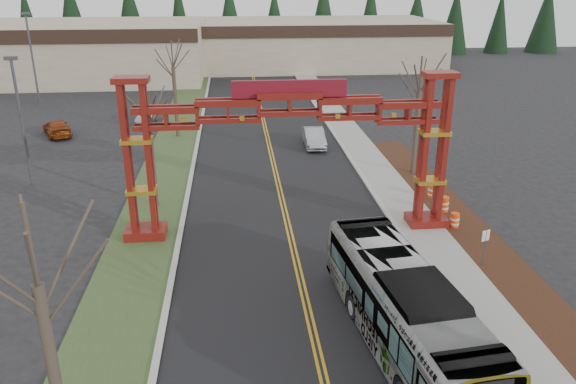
{
  "coord_description": "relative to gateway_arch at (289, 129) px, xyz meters",
  "views": [
    {
      "loc": [
        -2.89,
        -10.86,
        13.66
      ],
      "look_at": [
        -0.46,
        13.99,
        3.97
      ],
      "focal_mm": 35.0,
      "sensor_mm": 36.0,
      "label": 1
    }
  ],
  "objects": [
    {
      "name": "road",
      "position": [
        -0.0,
        7.0,
        -5.97
      ],
      "size": [
        12.0,
        110.0,
        0.02
      ],
      "primitive_type": "cube",
      "color": "black",
      "rests_on": "ground"
    },
    {
      "name": "lane_line_left",
      "position": [
        -0.12,
        7.0,
        -5.96
      ],
      "size": [
        0.12,
        100.0,
        0.01
      ],
      "primitive_type": "cube",
      "color": "gold",
      "rests_on": "road"
    },
    {
      "name": "lane_line_right",
      "position": [
        0.12,
        7.0,
        -5.96
      ],
      "size": [
        0.12,
        100.0,
        0.01
      ],
      "primitive_type": "cube",
      "color": "gold",
      "rests_on": "road"
    },
    {
      "name": "curb_right",
      "position": [
        6.15,
        7.0,
        -5.91
      ],
      "size": [
        0.3,
        110.0,
        0.15
      ],
      "primitive_type": "cube",
      "color": "#AFAFAA",
      "rests_on": "ground"
    },
    {
      "name": "sidewalk_right",
      "position": [
        7.6,
        7.0,
        -5.91
      ],
      "size": [
        2.6,
        110.0,
        0.14
      ],
      "primitive_type": "cube",
      "color": "gray",
      "rests_on": "ground"
    },
    {
      "name": "landscape_strip",
      "position": [
        10.2,
        -8.0,
        -5.92
      ],
      "size": [
        2.6,
        50.0,
        0.12
      ],
      "primitive_type": "cube",
      "color": "#321810",
      "rests_on": "ground"
    },
    {
      "name": "grass_median",
      "position": [
        -8.0,
        7.0,
        -5.94
      ],
      "size": [
        4.0,
        110.0,
        0.08
      ],
      "primitive_type": "cube",
      "color": "#394A25",
      "rests_on": "ground"
    },
    {
      "name": "curb_left",
      "position": [
        -6.15,
        7.0,
        -5.91
      ],
      "size": [
        0.3,
        110.0,
        0.15
      ],
      "primitive_type": "cube",
      "color": "#AFAFAA",
      "rests_on": "ground"
    },
    {
      "name": "gateway_arch",
      "position": [
        0.0,
        0.0,
        0.0
      ],
      "size": [
        18.2,
        1.6,
        8.9
      ],
      "color": "#60130C",
      "rests_on": "ground"
    },
    {
      "name": "retail_building_west",
      "position": [
        -30.0,
        53.96,
        -2.22
      ],
      "size": [
        46.0,
        22.3,
        7.5
      ],
      "color": "gray",
      "rests_on": "ground"
    },
    {
      "name": "retail_building_east",
      "position": [
        10.0,
        61.95,
        -2.47
      ],
      "size": [
        38.0,
        20.3,
        7.0
      ],
      "color": "gray",
      "rests_on": "ground"
    },
    {
      "name": "conifer_treeline",
      "position": [
        0.25,
        74.0,
        0.5
      ],
      "size": [
        116.1,
        5.6,
        13.0
      ],
      "color": "black",
      "rests_on": "ground"
    },
    {
      "name": "transit_bus",
      "position": [
        3.35,
        -11.04,
        -4.31
      ],
      "size": [
        4.11,
        12.26,
        3.35
      ],
      "primitive_type": "imported",
      "rotation": [
        0.0,
        0.0,
        0.11
      ],
      "color": "#A0A3A8",
      "rests_on": "ground"
    },
    {
      "name": "silver_sedan",
      "position": [
        3.79,
        16.69,
        -5.22
      ],
      "size": [
        1.69,
        4.67,
        1.53
      ],
      "primitive_type": "imported",
      "rotation": [
        0.0,
        0.0,
        -0.02
      ],
      "color": "#A5A8AD",
      "rests_on": "ground"
    },
    {
      "name": "parked_car_mid_a",
      "position": [
        -18.91,
        22.37,
        -5.27
      ],
      "size": [
        3.83,
        5.26,
        1.42
      ],
      "primitive_type": "imported",
      "rotation": [
        0.0,
        0.0,
        3.57
      ],
      "color": "#8C3B13",
      "rests_on": "ground"
    },
    {
      "name": "parked_car_far_a",
      "position": [
        -11.42,
        26.02,
        -5.29
      ],
      "size": [
        1.76,
        4.28,
        1.38
      ],
      "primitive_type": "imported",
      "rotation": [
        0.0,
        0.0,
        -0.07
      ],
      "color": "gray",
      "rests_on": "ground"
    },
    {
      "name": "bare_tree_median_near",
      "position": [
        -8.0,
        -15.95,
        0.33
      ],
      "size": [
        3.41,
        3.41,
        8.6
      ],
      "color": "#382D26",
      "rests_on": "ground"
    },
    {
      "name": "bare_tree_median_mid",
      "position": [
        -8.0,
        4.62,
        0.03
      ],
      "size": [
        3.12,
        3.12,
        8.12
      ],
      "color": "#382D26",
      "rests_on": "ground"
    },
    {
      "name": "bare_tree_median_far",
      "position": [
        -8.0,
        20.85,
        0.2
      ],
      "size": [
        3.32,
        3.32,
        8.42
      ],
      "color": "#382D26",
      "rests_on": "ground"
    },
    {
      "name": "bare_tree_right_far",
      "position": [
        10.0,
        8.99,
        0.18
      ],
      "size": [
        3.46,
        3.46,
        8.49
      ],
      "color": "#382D26",
      "rests_on": "ground"
    },
    {
      "name": "light_pole_near",
      "position": [
        -16.98,
        9.13,
        -0.89
      ],
      "size": [
        0.76,
        0.38,
        8.81
      ],
      "color": "#3F3F44",
      "rests_on": "ground"
    },
    {
      "name": "light_pole_far",
      "position": [
        -24.86,
        36.65,
        -0.26
      ],
      "size": [
        0.86,
        0.43,
        9.89
      ],
      "color": "#3F3F44",
      "rests_on": "ground"
    },
    {
      "name": "street_sign",
      "position": [
        9.14,
        -5.18,
        -4.51
      ],
      "size": [
        0.45,
        0.21,
        2.05
      ],
      "color": "#3F3F44",
      "rests_on": "ground"
    },
    {
      "name": "barrel_south",
      "position": [
        9.49,
        -0.56,
        -5.5
      ],
      "size": [
        0.52,
        0.52,
        0.96
      ],
      "color": "#FF4A0E",
      "rests_on": "ground"
    },
    {
      "name": "barrel_mid",
      "position": [
        9.66,
        1.68,
        -5.45
      ],
      "size": [
        0.58,
        0.58,
        1.07
      ],
      "color": "#FF4A0E",
      "rests_on": "ground"
    },
    {
      "name": "barrel_north",
      "position": [
        9.74,
        4.03,
        -5.48
      ],
      "size": [
        0.54,
        0.54,
        1.01
      ],
      "color": "#FF4A0E",
      "rests_on": "ground"
    }
  ]
}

